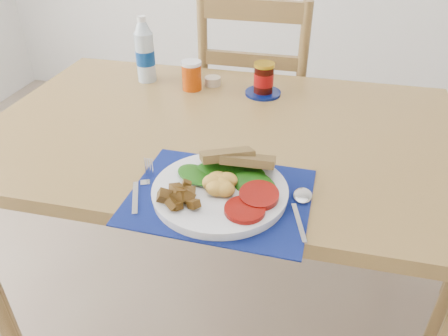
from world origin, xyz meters
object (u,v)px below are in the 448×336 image
water_bottle (145,53)px  breakfast_plate (217,189)px  juice_glass (192,76)px  chair_far (255,87)px  jam_on_saucer (264,81)px

water_bottle → breakfast_plate: bearing=-56.3°
water_bottle → juice_glass: size_ratio=2.44×
chair_far → juice_glass: bearing=68.4°
chair_far → water_bottle: chair_far is taller
water_bottle → juice_glass: bearing=-12.1°
water_bottle → jam_on_saucer: size_ratio=1.88×
chair_far → water_bottle: 0.55m
juice_glass → jam_on_saucer: size_ratio=0.77×
breakfast_plate → water_bottle: size_ratio=1.34×
chair_far → jam_on_saucer: size_ratio=10.01×
chair_far → water_bottle: bearing=46.7°
breakfast_plate → water_bottle: water_bottle is taller
breakfast_plate → juice_glass: juice_glass is taller
breakfast_plate → jam_on_saucer: 0.60m
chair_far → jam_on_saucer: (0.09, -0.38, 0.19)m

